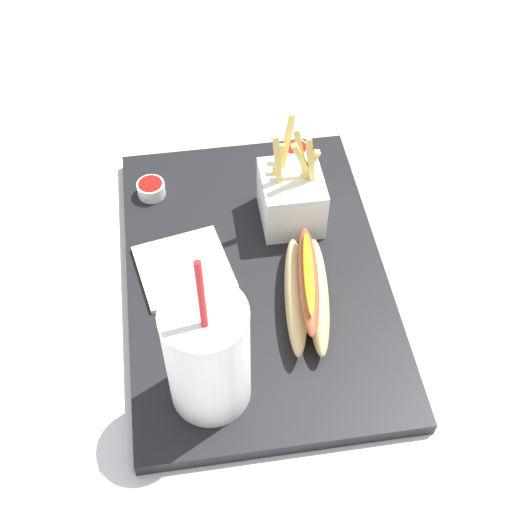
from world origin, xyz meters
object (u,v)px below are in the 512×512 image
at_px(soda_cup, 208,355).
at_px(fries_basket, 291,196).
at_px(ketchup_cup_1, 151,188).
at_px(hot_dog_1, 307,291).
at_px(napkin_stack, 184,268).
at_px(ketchup_cup_2, 295,151).

bearing_deg(soda_cup, fries_basket, 151.42).
bearing_deg(ketchup_cup_1, hot_dog_1, 39.40).
xyz_separation_m(soda_cup, napkin_stack, (-0.18, -0.02, -0.07)).
height_order(soda_cup, napkin_stack, soda_cup).
bearing_deg(hot_dog_1, fries_basket, 177.28).
bearing_deg(ketchup_cup_2, napkin_stack, -43.93).
relative_size(fries_basket, ketchup_cup_2, 3.84).
bearing_deg(hot_dog_1, ketchup_cup_1, -140.60).
bearing_deg(ketchup_cup_2, fries_basket, -13.56).
relative_size(fries_basket, ketchup_cup_1, 3.77).
bearing_deg(ketchup_cup_2, hot_dog_1, -7.62).
relative_size(ketchup_cup_2, napkin_stack, 0.34).
relative_size(ketchup_cup_1, ketchup_cup_2, 1.02).
bearing_deg(hot_dog_1, soda_cup, -51.48).
xyz_separation_m(fries_basket, ketchup_cup_2, (-0.11, 0.03, -0.03)).
bearing_deg(ketchup_cup_1, fries_basket, 68.91).
relative_size(hot_dog_1, ketchup_cup_1, 4.63).
xyz_separation_m(soda_cup, ketchup_cup_1, (-0.31, -0.05, -0.07)).
distance_m(soda_cup, napkin_stack, 0.19).
relative_size(hot_dog_1, ketchup_cup_2, 4.71).
xyz_separation_m(soda_cup, fries_basket, (-0.24, 0.13, -0.04)).
height_order(ketchup_cup_1, ketchup_cup_2, ketchup_cup_1).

